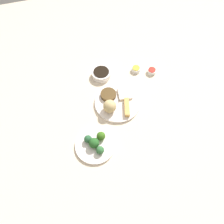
{
  "coord_description": "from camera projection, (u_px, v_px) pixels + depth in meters",
  "views": [
    {
      "loc": [
        -0.25,
        -0.66,
        1.13
      ],
      "look_at": [
        -0.07,
        -0.05,
        0.06
      ],
      "focal_mm": 38.31,
      "sensor_mm": 36.0,
      "label": 1
    }
  ],
  "objects": [
    {
      "name": "soy_sauce_bowl",
      "position": [
        101.0,
        74.0,
        1.41
      ],
      "size": [
        0.11,
        0.11,
        0.03
      ],
      "primitive_type": "cylinder",
      "color": "white",
      "rests_on": "tabletop"
    },
    {
      "name": "soy_sauce_bowl_liquid",
      "position": [
        101.0,
        72.0,
        1.39
      ],
      "size": [
        0.09,
        0.09,
        0.0
      ],
      "primitive_type": "cylinder",
      "color": "black",
      "rests_on": "soy_sauce_bowl"
    },
    {
      "name": "sauce_ramekin_hot_mustard",
      "position": [
        136.0,
        69.0,
        1.44
      ],
      "size": [
        0.05,
        0.05,
        0.02
      ],
      "primitive_type": "cylinder",
      "color": "white",
      "rests_on": "tabletop"
    },
    {
      "name": "broccoli_plate",
      "position": [
        95.0,
        145.0,
        1.19
      ],
      "size": [
        0.2,
        0.2,
        0.01
      ],
      "primitive_type": "cylinder",
      "color": "white",
      "rests_on": "tabletop"
    },
    {
      "name": "broccoli_floret_0",
      "position": [
        94.0,
        143.0,
        1.16
      ],
      "size": [
        0.05,
        0.05,
        0.05
      ],
      "primitive_type": "sphere",
      "color": "#235822",
      "rests_on": "broccoli_plate"
    },
    {
      "name": "broccoli_floret_2",
      "position": [
        100.0,
        150.0,
        1.15
      ],
      "size": [
        0.04,
        0.04,
        0.04
      ],
      "primitive_type": "sphere",
      "color": "#306534",
      "rests_on": "broccoli_plate"
    },
    {
      "name": "rice_scoop",
      "position": [
        110.0,
        106.0,
        1.25
      ],
      "size": [
        0.07,
        0.07,
        0.07
      ],
      "primitive_type": "sphere",
      "color": "tan",
      "rests_on": "main_plate"
    },
    {
      "name": "sauce_ramekin_sweet_and_sour_liquid",
      "position": [
        152.0,
        70.0,
        1.42
      ],
      "size": [
        0.04,
        0.04,
        0.0
      ],
      "primitive_type": "cylinder",
      "color": "red",
      "rests_on": "sauce_ramekin_sweet_and_sour"
    },
    {
      "name": "spring_roll",
      "position": [
        127.0,
        107.0,
        1.28
      ],
      "size": [
        0.05,
        0.11,
        0.02
      ],
      "primitive_type": "cube",
      "rotation": [
        0.0,
        0.0,
        1.3
      ],
      "color": "tan",
      "rests_on": "main_plate"
    },
    {
      "name": "main_plate",
      "position": [
        117.0,
        103.0,
        1.32
      ],
      "size": [
        0.25,
        0.25,
        0.02
      ],
      "primitive_type": "cylinder",
      "color": "white",
      "rests_on": "tabletop"
    },
    {
      "name": "stir_fry_heap",
      "position": [
        108.0,
        95.0,
        1.32
      ],
      "size": [
        0.09,
        0.09,
        0.02
      ],
      "primitive_type": "cylinder",
      "color": "#4E3717",
      "rests_on": "main_plate"
    },
    {
      "name": "broccoli_floret_3",
      "position": [
        88.0,
        139.0,
        1.18
      ],
      "size": [
        0.04,
        0.04,
        0.04
      ],
      "primitive_type": "sphere",
      "color": "#265732",
      "rests_on": "broccoli_plate"
    },
    {
      "name": "tabletop",
      "position": [
        121.0,
        107.0,
        1.32
      ],
      "size": [
        2.2,
        2.2,
        0.02
      ],
      "primitive_type": "cube",
      "color": "beige",
      "rests_on": "ground"
    },
    {
      "name": "broccoli_floret_1",
      "position": [
        101.0,
        136.0,
        1.18
      ],
      "size": [
        0.04,
        0.04,
        0.04
      ],
      "primitive_type": "sphere",
      "color": "#37651A",
      "rests_on": "broccoli_plate"
    },
    {
      "name": "sauce_ramekin_sweet_and_sour",
      "position": [
        152.0,
        71.0,
        1.43
      ],
      "size": [
        0.05,
        0.05,
        0.02
      ],
      "primitive_type": "cylinder",
      "color": "white",
      "rests_on": "tabletop"
    },
    {
      "name": "crab_rangoon_wonton",
      "position": [
        125.0,
        94.0,
        1.33
      ],
      "size": [
        0.08,
        0.09,
        0.01
      ],
      "primitive_type": "cube",
      "rotation": [
        0.0,
        0.0,
        -0.13
      ],
      "color": "beige",
      "rests_on": "main_plate"
    },
    {
      "name": "sauce_ramekin_hot_mustard_liquid",
      "position": [
        136.0,
        68.0,
        1.43
      ],
      "size": [
        0.04,
        0.04,
        0.0
      ],
      "primitive_type": "cylinder",
      "color": "yellow",
      "rests_on": "sauce_ramekin_hot_mustard"
    }
  ]
}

